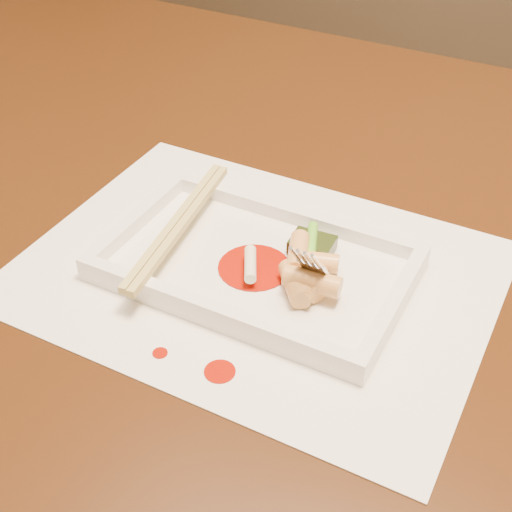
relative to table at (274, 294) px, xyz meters
The scene contains 22 objects.
table is the anchor object (origin of this frame).
placemat 0.13m from the table, 74.46° to the right, with size 0.40×0.30×0.00m, color white.
sauce_splatter_a 0.23m from the table, 74.99° to the right, with size 0.02×0.02×0.00m, color #9C1204.
sauce_splatter_b 0.23m from the table, 89.01° to the right, with size 0.01×0.01×0.00m, color #9C1204.
plate_base 0.14m from the table, 74.46° to the right, with size 0.26×0.16×0.01m, color white.
plate_rim_far 0.12m from the table, 24.36° to the right, with size 0.26×0.01×0.01m, color white.
plate_rim_near 0.20m from the table, 81.56° to the right, with size 0.26×0.01×0.01m, color white.
plate_rim_left 0.18m from the table, 139.88° to the right, with size 0.01×0.14×0.01m, color white.
plate_rim_right 0.21m from the table, 29.85° to the right, with size 0.01×0.14×0.01m, color white.
veg_piece 0.14m from the table, 37.34° to the right, with size 0.04×0.03×0.01m, color black.
scallion_white 0.16m from the table, 75.49° to the right, with size 0.01×0.01×0.04m, color #EAEACC.
scallion_green 0.15m from the table, 44.61° to the right, with size 0.01×0.01×0.09m, color #4AAD1B.
chopstick_a 0.16m from the table, 124.63° to the right, with size 0.01×0.20×0.01m, color tan.
chopstick_b 0.16m from the table, 120.80° to the right, with size 0.01×0.20×0.01m, color tan.
fork 0.22m from the table, 35.47° to the right, with size 0.09×0.10×0.14m, color silver, non-canonical shape.
sauce_blob_0 0.14m from the table, 74.87° to the right, with size 0.06×0.06×0.00m, color #9C1204.
rice_cake_0 0.16m from the table, 43.26° to the right, with size 0.02×0.02×0.04m, color #E2B769.
rice_cake_1 0.17m from the table, 52.64° to the right, with size 0.02×0.02×0.04m, color #E2B769.
rice_cake_2 0.16m from the table, 51.55° to the right, with size 0.02×0.02×0.05m, color #E2B769.
rice_cake_3 0.17m from the table, 50.69° to the right, with size 0.02×0.02×0.04m, color #E2B769.
rice_cake_4 0.17m from the table, 56.17° to the right, with size 0.02×0.02×0.04m, color #E2B769.
rice_cake_5 0.18m from the table, 50.25° to the right, with size 0.02×0.02×0.05m, color #E2B769.
Camera 1 is at (0.25, -0.51, 1.15)m, focal length 50.00 mm.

